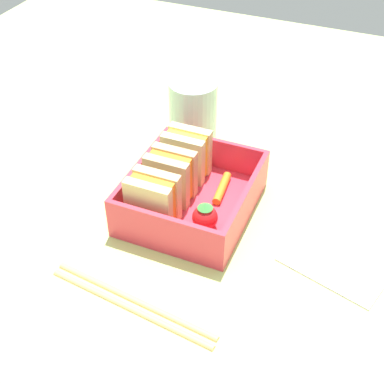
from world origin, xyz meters
TOP-DOWN VIEW (x-y plane):
  - ground_plane at (0.00, 0.00)cm, footprint 120.00×120.00cm
  - bento_tray at (0.00, 0.00)cm, footprint 16.01×13.91cm
  - bento_rim at (0.00, 0.00)cm, footprint 16.01×13.91cm
  - sandwich_left at (-4.74, 2.72)cm, footprint 3.60×5.45cm
  - sandwich_center_left at (0.00, 2.72)cm, footprint 3.60×5.45cm
  - sandwich_center at (4.74, 2.72)cm, footprint 3.60×5.45cm
  - strawberry_far_left at (-3.49, -3.04)cm, footprint 2.91×2.91cm
  - carrot_stick_far_left at (3.18, -2.63)cm, footprint 5.49×1.53cm
  - chopstick_pair at (-15.60, 0.34)cm, footprint 3.99×19.12cm
  - drinking_glass at (14.05, 5.76)cm, footprint 6.61×6.61cm
  - folded_napkin at (-0.71, -18.27)cm, footprint 12.97×13.36cm

SIDE VIEW (x-z plane):
  - ground_plane at x=0.00cm, z-range -2.00..0.00cm
  - folded_napkin at x=-0.71cm, z-range 0.00..0.40cm
  - chopstick_pair at x=-15.60cm, z-range 0.00..0.70cm
  - bento_tray at x=0.00cm, z-range 0.00..1.20cm
  - carrot_stick_far_left at x=3.18cm, z-range 1.20..2.21cm
  - strawberry_far_left at x=-3.49cm, z-range 1.02..4.53cm
  - bento_rim at x=0.00cm, z-range 1.20..5.32cm
  - sandwich_left at x=-4.74cm, z-range 1.20..7.35cm
  - sandwich_center_left at x=0.00cm, z-range 1.20..7.35cm
  - sandwich_center at x=4.74cm, z-range 1.20..7.35cm
  - drinking_glass at x=14.05cm, z-range 0.00..8.86cm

